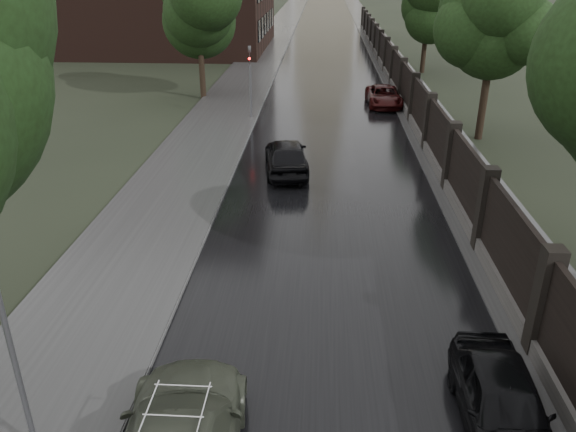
{
  "coord_description": "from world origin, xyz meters",
  "views": [
    {
      "loc": [
        -0.39,
        -5.7,
        8.21
      ],
      "look_at": [
        -1.27,
        8.88,
        1.5
      ],
      "focal_mm": 35.0,
      "sensor_mm": 36.0,
      "label": 1
    }
  ],
  "objects_px": {
    "tree_left_far": "(198,12)",
    "traffic_light": "(250,76)",
    "tree_right_b": "(493,36)",
    "hatchback_left": "(286,156)",
    "car_right_near": "(503,404)",
    "tree_right_c": "(428,6)",
    "car_right_far": "(384,96)",
    "lamp_post": "(7,333)"
  },
  "relations": [
    {
      "from": "tree_right_b",
      "to": "car_right_near",
      "type": "xyz_separation_m",
      "value": [
        -4.36,
        -19.43,
        -4.3
      ]
    },
    {
      "from": "tree_left_far",
      "to": "traffic_light",
      "type": "xyz_separation_m",
      "value": [
        3.7,
        -5.01,
        -2.84
      ]
    },
    {
      "from": "tree_left_far",
      "to": "tree_right_b",
      "type": "bearing_deg",
      "value": -27.3
    },
    {
      "from": "lamp_post",
      "to": "car_right_near",
      "type": "height_order",
      "value": "lamp_post"
    },
    {
      "from": "tree_right_c",
      "to": "traffic_light",
      "type": "distance_m",
      "value": 19.26
    },
    {
      "from": "tree_left_far",
      "to": "tree_right_b",
      "type": "distance_m",
      "value": 17.45
    },
    {
      "from": "hatchback_left",
      "to": "car_right_far",
      "type": "distance_m",
      "value": 13.18
    },
    {
      "from": "car_right_near",
      "to": "car_right_far",
      "type": "xyz_separation_m",
      "value": [
        0.26,
        26.11,
        -0.06
      ]
    },
    {
      "from": "lamp_post",
      "to": "car_right_near",
      "type": "xyz_separation_m",
      "value": [
        8.54,
        1.07,
        -2.02
      ]
    },
    {
      "from": "lamp_post",
      "to": "car_right_far",
      "type": "bearing_deg",
      "value": 72.06
    },
    {
      "from": "lamp_post",
      "to": "hatchback_left",
      "type": "xyz_separation_m",
      "value": [
        3.6,
        15.08,
        -1.94
      ]
    },
    {
      "from": "traffic_light",
      "to": "hatchback_left",
      "type": "distance_m",
      "value": 8.94
    },
    {
      "from": "car_right_far",
      "to": "lamp_post",
      "type": "bearing_deg",
      "value": -109.5
    },
    {
      "from": "tree_left_far",
      "to": "tree_right_c",
      "type": "relative_size",
      "value": 1.05
    },
    {
      "from": "tree_right_c",
      "to": "car_right_near",
      "type": "height_order",
      "value": "tree_right_c"
    },
    {
      "from": "tree_right_c",
      "to": "car_right_near",
      "type": "relative_size",
      "value": 1.84
    },
    {
      "from": "tree_right_b",
      "to": "car_right_near",
      "type": "bearing_deg",
      "value": -102.65
    },
    {
      "from": "tree_right_c",
      "to": "traffic_light",
      "type": "relative_size",
      "value": 1.75
    },
    {
      "from": "tree_right_c",
      "to": "car_right_far",
      "type": "relative_size",
      "value": 1.64
    },
    {
      "from": "tree_right_b",
      "to": "lamp_post",
      "type": "bearing_deg",
      "value": -122.18
    },
    {
      "from": "hatchback_left",
      "to": "car_right_near",
      "type": "relative_size",
      "value": 1.12
    },
    {
      "from": "lamp_post",
      "to": "car_right_far",
      "type": "height_order",
      "value": "lamp_post"
    },
    {
      "from": "tree_left_far",
      "to": "traffic_light",
      "type": "distance_m",
      "value": 6.84
    },
    {
      "from": "tree_right_b",
      "to": "hatchback_left",
      "type": "xyz_separation_m",
      "value": [
        -9.3,
        -5.42,
        -4.22
      ]
    },
    {
      "from": "tree_right_b",
      "to": "traffic_light",
      "type": "xyz_separation_m",
      "value": [
        -11.8,
        2.99,
        -2.55
      ]
    },
    {
      "from": "tree_left_far",
      "to": "lamp_post",
      "type": "bearing_deg",
      "value": -84.79
    },
    {
      "from": "tree_right_c",
      "to": "hatchback_left",
      "type": "distance_m",
      "value": 25.55
    },
    {
      "from": "hatchback_left",
      "to": "traffic_light",
      "type": "bearing_deg",
      "value": -80.46
    },
    {
      "from": "tree_right_b",
      "to": "tree_left_far",
      "type": "bearing_deg",
      "value": 152.7
    },
    {
      "from": "traffic_light",
      "to": "car_right_near",
      "type": "relative_size",
      "value": 1.05
    },
    {
      "from": "tree_left_far",
      "to": "tree_right_b",
      "type": "height_order",
      "value": "tree_left_far"
    },
    {
      "from": "tree_right_b",
      "to": "hatchback_left",
      "type": "distance_m",
      "value": 11.56
    },
    {
      "from": "tree_right_c",
      "to": "car_right_far",
      "type": "xyz_separation_m",
      "value": [
        -4.1,
        -11.31,
        -4.36
      ]
    },
    {
      "from": "tree_left_far",
      "to": "tree_right_c",
      "type": "distance_m",
      "value": 18.45
    },
    {
      "from": "tree_right_b",
      "to": "car_right_near",
      "type": "distance_m",
      "value": 20.37
    },
    {
      "from": "car_right_near",
      "to": "tree_right_b",
      "type": "bearing_deg",
      "value": 78.5
    },
    {
      "from": "tree_right_b",
      "to": "lamp_post",
      "type": "distance_m",
      "value": 24.33
    },
    {
      "from": "tree_left_far",
      "to": "car_right_far",
      "type": "distance_m",
      "value": 12.38
    },
    {
      "from": "tree_right_c",
      "to": "traffic_light",
      "type": "height_order",
      "value": "tree_right_c"
    },
    {
      "from": "tree_right_b",
      "to": "car_right_near",
      "type": "height_order",
      "value": "tree_right_b"
    },
    {
      "from": "tree_right_b",
      "to": "traffic_light",
      "type": "height_order",
      "value": "tree_right_b"
    },
    {
      "from": "hatchback_left",
      "to": "car_right_far",
      "type": "relative_size",
      "value": 1.0
    }
  ]
}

